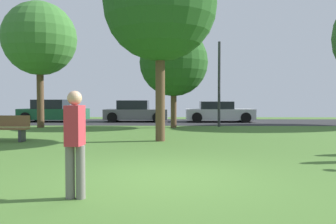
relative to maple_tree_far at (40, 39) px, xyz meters
name	(u,v)px	position (x,y,z in m)	size (l,w,h in m)	color
ground_plane	(165,178)	(6.85, -11.59, -4.57)	(44.00, 44.00, 0.00)	#47702D
road_strip	(173,122)	(6.85, 4.41, -4.57)	(44.00, 6.40, 0.01)	#28282B
maple_tree_far	(40,39)	(0.00, 0.00, 0.00)	(3.78, 3.78, 6.48)	brown
birch_tree_lone	(160,5)	(6.50, -5.77, 0.19)	(3.97, 3.97, 6.77)	brown
oak_tree_left	(174,62)	(6.92, 0.04, -1.20)	(3.52, 3.52, 5.14)	brown
person_bystander	(75,140)	(5.56, -12.99, -3.69)	(0.30, 0.34, 1.61)	slate
parked_car_green	(53,112)	(-0.98, 4.66, -3.92)	(4.25, 2.08, 1.44)	#195633
parked_car_grey	(136,112)	(4.41, 4.74, -3.94)	(4.06, 2.08, 1.38)	slate
parked_car_silver	(219,112)	(9.81, 4.69, -3.96)	(4.32, 2.07, 1.31)	#B7B7BC
park_bench	(6,128)	(1.10, -6.01, -4.11)	(1.60, 0.45, 0.90)	brown
street_lamp_post	(219,84)	(9.33, 0.61, -2.32)	(0.14, 0.14, 4.50)	#2D2D33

